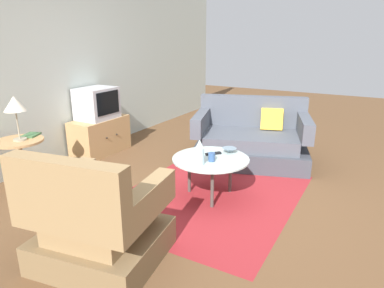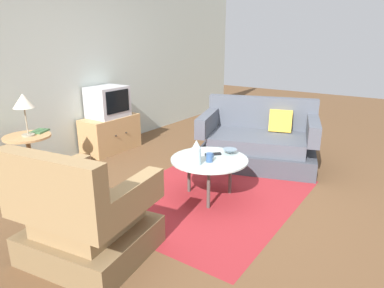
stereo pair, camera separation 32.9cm
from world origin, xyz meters
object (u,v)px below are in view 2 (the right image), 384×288
(vase, at_px, (196,153))
(mug, at_px, (210,157))
(bowl, at_px, (230,151))
(tv_remote_silver, at_px, (231,161))
(book, at_px, (40,131))
(armchair, at_px, (84,220))
(tv_remote_dark, at_px, (213,154))
(side_table, at_px, (29,149))
(table_lamp, at_px, (23,102))
(couch, at_px, (258,142))
(tv_stand, at_px, (111,134))
(television, at_px, (108,102))
(coffee_table, at_px, (209,162))

(vase, distance_m, mug, 0.18)
(bowl, height_order, tv_remote_silver, bowl)
(book, bearing_deg, tv_remote_silver, -93.43)
(vase, bearing_deg, armchair, 170.25)
(bowl, bearing_deg, tv_remote_dark, 138.58)
(side_table, relative_size, table_lamp, 1.19)
(couch, xyz_separation_m, tv_stand, (-0.76, 2.08, -0.03))
(table_lamp, xyz_separation_m, mug, (0.79, -1.97, -0.49))
(side_table, xyz_separation_m, television, (1.38, 0.15, 0.33))
(tv_stand, bearing_deg, couch, -69.94)
(television, relative_size, book, 2.26)
(couch, bearing_deg, tv_remote_dark, 70.71)
(tv_remote_dark, bearing_deg, vase, 44.05)
(coffee_table, distance_m, tv_remote_dark, 0.13)
(couch, distance_m, side_table, 2.90)
(tv_stand, height_order, television, television)
(couch, distance_m, tv_remote_dark, 1.17)
(couch, height_order, bowl, couch)
(coffee_table, height_order, book, book)
(side_table, height_order, tv_remote_dark, side_table)
(table_lamp, distance_m, mug, 2.18)
(mug, height_order, bowl, mug)
(coffee_table, height_order, television, television)
(armchair, relative_size, mug, 8.49)
(television, height_order, tv_remote_silver, television)
(table_lamp, distance_m, bowl, 2.37)
(vase, bearing_deg, couch, -0.44)
(tv_stand, height_order, table_lamp, table_lamp)
(television, distance_m, tv_remote_dark, 2.13)
(armchair, distance_m, tv_remote_silver, 1.58)
(vase, xyz_separation_m, tv_remote_dark, (0.34, 0.01, -0.11))
(coffee_table, bearing_deg, side_table, 113.89)
(tv_remote_silver, distance_m, book, 2.33)
(couch, relative_size, vase, 6.67)
(tv_remote_dark, bearing_deg, book, -25.32)
(side_table, distance_m, vase, 2.04)
(tv_stand, distance_m, table_lamp, 1.56)
(coffee_table, distance_m, book, 2.10)
(armchair, distance_m, side_table, 1.82)
(table_lamp, xyz_separation_m, tv_remote_silver, (0.91, -2.15, -0.52))
(table_lamp, distance_m, tv_remote_silver, 2.40)
(side_table, distance_m, book, 0.25)
(bowl, bearing_deg, book, 114.70)
(table_lamp, height_order, book, table_lamp)
(armchair, bearing_deg, couch, 76.08)
(couch, bearing_deg, bowl, 77.75)
(couch, bearing_deg, tv_stand, 1.92)
(tv_stand, height_order, vase, vase)
(table_lamp, xyz_separation_m, tv_remote_dark, (0.98, -1.90, -0.52))
(couch, height_order, tv_remote_dark, couch)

